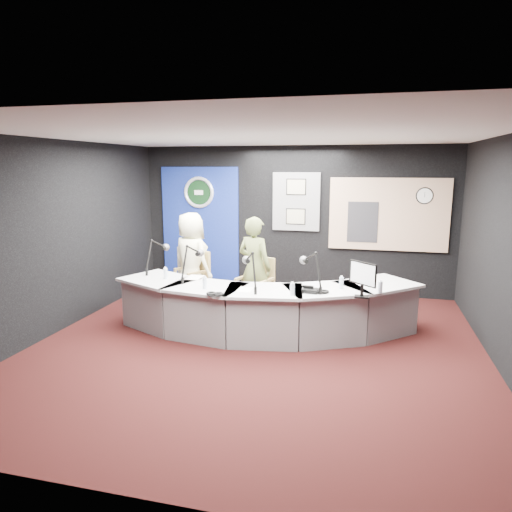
% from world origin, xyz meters
% --- Properties ---
extents(ground, '(6.00, 6.00, 0.00)m').
position_xyz_m(ground, '(0.00, 0.00, 0.00)').
color(ground, black).
rests_on(ground, ground).
extents(ceiling, '(6.00, 6.00, 0.02)m').
position_xyz_m(ceiling, '(0.00, 0.00, 2.80)').
color(ceiling, silver).
rests_on(ceiling, ground).
extents(wall_back, '(6.00, 0.02, 2.80)m').
position_xyz_m(wall_back, '(0.00, 3.00, 1.40)').
color(wall_back, black).
rests_on(wall_back, ground).
extents(wall_front, '(6.00, 0.02, 2.80)m').
position_xyz_m(wall_front, '(0.00, -3.00, 1.40)').
color(wall_front, black).
rests_on(wall_front, ground).
extents(wall_left, '(0.02, 6.00, 2.80)m').
position_xyz_m(wall_left, '(-3.00, 0.00, 1.40)').
color(wall_left, black).
rests_on(wall_left, ground).
extents(wall_right, '(0.02, 6.00, 2.80)m').
position_xyz_m(wall_right, '(3.00, 0.00, 1.40)').
color(wall_right, black).
rests_on(wall_right, ground).
extents(broadcast_desk, '(4.50, 1.90, 0.75)m').
position_xyz_m(broadcast_desk, '(-0.05, 0.55, 0.38)').
color(broadcast_desk, '#B0B2B4').
rests_on(broadcast_desk, ground).
extents(backdrop_panel, '(1.60, 0.05, 2.30)m').
position_xyz_m(backdrop_panel, '(-1.90, 2.97, 1.25)').
color(backdrop_panel, navy).
rests_on(backdrop_panel, wall_back).
extents(agency_seal, '(0.63, 0.07, 0.63)m').
position_xyz_m(agency_seal, '(-1.90, 2.93, 1.90)').
color(agency_seal, silver).
rests_on(agency_seal, backdrop_panel).
extents(seal_center, '(0.48, 0.01, 0.48)m').
position_xyz_m(seal_center, '(-1.90, 2.94, 1.90)').
color(seal_center, black).
rests_on(seal_center, backdrop_panel).
extents(pinboard, '(0.90, 0.04, 1.10)m').
position_xyz_m(pinboard, '(0.05, 2.97, 1.75)').
color(pinboard, slate).
rests_on(pinboard, wall_back).
extents(framed_photo_upper, '(0.34, 0.02, 0.27)m').
position_xyz_m(framed_photo_upper, '(0.05, 2.94, 2.03)').
color(framed_photo_upper, gray).
rests_on(framed_photo_upper, pinboard).
extents(framed_photo_lower, '(0.34, 0.02, 0.27)m').
position_xyz_m(framed_photo_lower, '(0.05, 2.94, 1.47)').
color(framed_photo_lower, gray).
rests_on(framed_photo_lower, pinboard).
extents(booth_window_frame, '(2.12, 0.06, 1.32)m').
position_xyz_m(booth_window_frame, '(1.75, 2.97, 1.55)').
color(booth_window_frame, tan).
rests_on(booth_window_frame, wall_back).
extents(booth_glow, '(2.00, 0.02, 1.20)m').
position_xyz_m(booth_glow, '(1.75, 2.96, 1.55)').
color(booth_glow, '#FFC8A1').
rests_on(booth_glow, booth_window_frame).
extents(equipment_rack, '(0.55, 0.02, 0.75)m').
position_xyz_m(equipment_rack, '(1.30, 2.94, 1.40)').
color(equipment_rack, black).
rests_on(equipment_rack, booth_window_frame).
extents(wall_clock, '(0.28, 0.01, 0.28)m').
position_xyz_m(wall_clock, '(2.35, 2.94, 1.90)').
color(wall_clock, white).
rests_on(wall_clock, booth_window_frame).
extents(armchair_left, '(0.73, 0.73, 0.93)m').
position_xyz_m(armchair_left, '(-1.56, 1.61, 0.46)').
color(armchair_left, '#A3874A').
rests_on(armchair_left, ground).
extents(armchair_right, '(0.72, 0.72, 1.00)m').
position_xyz_m(armchair_right, '(-0.33, 1.25, 0.50)').
color(armchair_right, '#A3874A').
rests_on(armchair_right, ground).
extents(draped_jacket, '(0.46, 0.39, 0.70)m').
position_xyz_m(draped_jacket, '(-1.73, 1.81, 0.62)').
color(draped_jacket, gray).
rests_on(draped_jacket, armchair_left).
extents(person_man, '(0.95, 0.84, 1.64)m').
position_xyz_m(person_man, '(-1.56, 1.61, 0.82)').
color(person_man, '#F9F8C7').
rests_on(person_man, ground).
extents(person_woman, '(0.70, 0.58, 1.64)m').
position_xyz_m(person_woman, '(-0.33, 1.25, 0.82)').
color(person_woman, '#5C6736').
rests_on(person_woman, ground).
extents(computer_monitor, '(0.37, 0.34, 0.32)m').
position_xyz_m(computer_monitor, '(1.36, 0.17, 1.07)').
color(computer_monitor, black).
rests_on(computer_monitor, broadcast_desk).
extents(desk_phone, '(0.22, 0.19, 0.05)m').
position_xyz_m(desk_phone, '(0.69, 0.24, 0.78)').
color(desk_phone, black).
rests_on(desk_phone, broadcast_desk).
extents(headphones_near, '(0.21, 0.21, 0.03)m').
position_xyz_m(headphones_near, '(0.82, 0.26, 0.77)').
color(headphones_near, black).
rests_on(headphones_near, broadcast_desk).
extents(headphones_far, '(0.22, 0.22, 0.04)m').
position_xyz_m(headphones_far, '(-0.51, -0.19, 0.77)').
color(headphones_far, black).
rests_on(headphones_far, broadcast_desk).
extents(paper_stack, '(0.22, 0.32, 0.00)m').
position_xyz_m(paper_stack, '(-1.13, 0.65, 0.75)').
color(paper_stack, white).
rests_on(paper_stack, broadcast_desk).
extents(notepad, '(0.19, 0.28, 0.00)m').
position_xyz_m(notepad, '(-0.20, 0.17, 0.75)').
color(notepad, white).
rests_on(notepad, broadcast_desk).
extents(boom_mic_a, '(0.17, 0.74, 0.60)m').
position_xyz_m(boom_mic_a, '(-1.87, 0.91, 1.05)').
color(boom_mic_a, black).
rests_on(boom_mic_a, broadcast_desk).
extents(boom_mic_b, '(0.16, 0.74, 0.60)m').
position_xyz_m(boom_mic_b, '(-1.14, 0.57, 1.05)').
color(boom_mic_b, black).
rests_on(boom_mic_b, broadcast_desk).
extents(boom_mic_c, '(0.39, 0.68, 0.60)m').
position_xyz_m(boom_mic_c, '(-0.14, 0.25, 1.05)').
color(boom_mic_c, black).
rests_on(boom_mic_c, broadcast_desk).
extents(boom_mic_d, '(0.43, 0.66, 0.60)m').
position_xyz_m(boom_mic_d, '(0.68, 0.45, 1.05)').
color(boom_mic_d, black).
rests_on(boom_mic_d, broadcast_desk).
extents(water_bottles, '(3.18, 0.56, 0.18)m').
position_xyz_m(water_bottles, '(0.04, 0.30, 0.84)').
color(water_bottles, silver).
rests_on(water_bottles, broadcast_desk).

